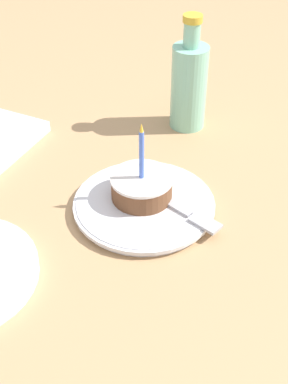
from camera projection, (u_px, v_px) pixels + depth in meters
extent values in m
cube|color=tan|center=(145.00, 230.00, 0.81)|extent=(2.40, 2.40, 0.04)
cylinder|color=silver|center=(144.00, 205.00, 0.81)|extent=(0.20, 0.20, 0.01)
cylinder|color=silver|center=(144.00, 204.00, 0.81)|extent=(0.21, 0.21, 0.01)
cylinder|color=brown|center=(142.00, 188.00, 0.80)|extent=(0.09, 0.09, 0.03)
cylinder|color=silver|center=(142.00, 178.00, 0.79)|extent=(0.09, 0.09, 0.00)
cylinder|color=#4C72E0|center=(142.00, 155.00, 0.77)|extent=(0.01, 0.01, 0.08)
cone|color=yellow|center=(141.00, 128.00, 0.74)|extent=(0.01, 0.01, 0.01)
cube|color=#B2B2B7|center=(159.00, 196.00, 0.81)|extent=(0.05, 0.13, 0.00)
cube|color=#B2B2B7|center=(205.00, 223.00, 0.76)|extent=(0.04, 0.05, 0.00)
cylinder|color=#8CD1B2|center=(189.00, 88.00, 0.96)|extent=(0.06, 0.06, 0.15)
cylinder|color=#8CD1B2|center=(192.00, 35.00, 0.89)|extent=(0.03, 0.03, 0.04)
cylinder|color=gold|center=(193.00, 18.00, 0.88)|extent=(0.03, 0.03, 0.01)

